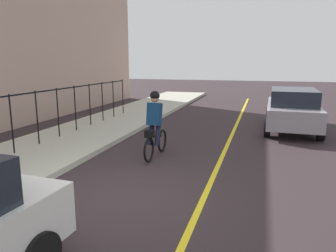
{
  "coord_description": "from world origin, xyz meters",
  "views": [
    {
      "loc": [
        -5.4,
        -2.58,
        2.59
      ],
      "look_at": [
        2.19,
        -0.35,
        1.0
      ],
      "focal_mm": 34.5,
      "sensor_mm": 36.0,
      "label": 1
    }
  ],
  "objects": [
    {
      "name": "ground_plane",
      "position": [
        0.0,
        0.0,
        0.0
      ],
      "size": [
        80.0,
        80.0,
        0.0
      ],
      "primitive_type": "plane",
      "color": "#32272A"
    },
    {
      "name": "lane_line_centre",
      "position": [
        0.0,
        -1.6,
        0.0
      ],
      "size": [
        36.0,
        0.12,
        0.01
      ],
      "primitive_type": "cube",
      "color": "yellow",
      "rests_on": "ground"
    },
    {
      "name": "cyclist_lead",
      "position": [
        2.67,
        0.17,
        0.91
      ],
      "size": [
        1.71,
        0.37,
        1.83
      ],
      "rotation": [
        0.0,
        0.0,
        -0.03
      ],
      "color": "black",
      "rests_on": "ground"
    },
    {
      "name": "patrol_sedan",
      "position": [
        7.53,
        -3.69,
        0.82
      ],
      "size": [
        4.45,
        2.02,
        1.58
      ],
      "rotation": [
        0.0,
        0.0,
        -0.03
      ],
      "color": "#959299",
      "rests_on": "ground"
    }
  ]
}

